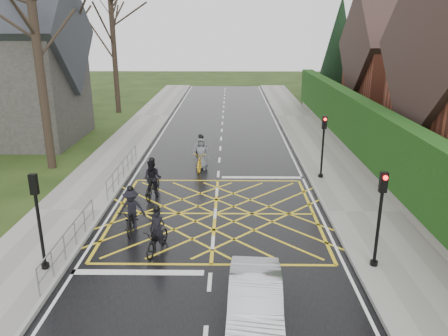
{
  "coord_description": "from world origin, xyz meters",
  "views": [
    {
      "loc": [
        0.57,
        -16.3,
        7.24
      ],
      "look_at": [
        0.33,
        2.04,
        1.3
      ],
      "focal_mm": 35.0,
      "sensor_mm": 36.0,
      "label": 1
    }
  ],
  "objects_px": {
    "car": "(255,304)",
    "cyclist_back": "(153,182)",
    "cyclist_mid": "(132,214)",
    "cyclist_rear": "(157,237)",
    "cyclist_lead": "(201,158)",
    "cyclist_front": "(201,153)"
  },
  "relations": [
    {
      "from": "car",
      "to": "cyclist_back",
      "type": "bearing_deg",
      "value": 117.65
    },
    {
      "from": "cyclist_back",
      "to": "cyclist_mid",
      "type": "distance_m",
      "value": 3.38
    },
    {
      "from": "cyclist_rear",
      "to": "cyclist_mid",
      "type": "distance_m",
      "value": 2.01
    },
    {
      "from": "cyclist_lead",
      "to": "cyclist_mid",
      "type": "bearing_deg",
      "value": -99.96
    },
    {
      "from": "cyclist_mid",
      "to": "cyclist_lead",
      "type": "height_order",
      "value": "cyclist_lead"
    },
    {
      "from": "cyclist_rear",
      "to": "cyclist_lead",
      "type": "height_order",
      "value": "cyclist_lead"
    },
    {
      "from": "cyclist_back",
      "to": "cyclist_mid",
      "type": "height_order",
      "value": "cyclist_back"
    },
    {
      "from": "cyclist_mid",
      "to": "car",
      "type": "relative_size",
      "value": 0.48
    },
    {
      "from": "cyclist_back",
      "to": "cyclist_lead",
      "type": "xyz_separation_m",
      "value": [
        1.91,
        3.96,
        -0.04
      ]
    },
    {
      "from": "cyclist_mid",
      "to": "cyclist_rear",
      "type": "bearing_deg",
      "value": -57.06
    },
    {
      "from": "cyclist_lead",
      "to": "car",
      "type": "xyz_separation_m",
      "value": [
        2.15,
        -12.75,
        -0.02
      ]
    },
    {
      "from": "cyclist_front",
      "to": "car",
      "type": "xyz_separation_m",
      "value": [
        2.25,
        -13.78,
        0.02
      ]
    },
    {
      "from": "cyclist_lead",
      "to": "car",
      "type": "bearing_deg",
      "value": -74.19
    },
    {
      "from": "cyclist_mid",
      "to": "cyclist_front",
      "type": "relative_size",
      "value": 1.07
    },
    {
      "from": "cyclist_back",
      "to": "cyclist_mid",
      "type": "relative_size",
      "value": 1.02
    },
    {
      "from": "cyclist_rear",
      "to": "car",
      "type": "relative_size",
      "value": 0.46
    },
    {
      "from": "cyclist_rear",
      "to": "cyclist_lead",
      "type": "distance_m",
      "value": 8.98
    },
    {
      "from": "cyclist_front",
      "to": "car",
      "type": "distance_m",
      "value": 13.97
    },
    {
      "from": "cyclist_rear",
      "to": "car",
      "type": "bearing_deg",
      "value": -37.07
    },
    {
      "from": "cyclist_back",
      "to": "car",
      "type": "distance_m",
      "value": 9.68
    },
    {
      "from": "cyclist_rear",
      "to": "cyclist_front",
      "type": "bearing_deg",
      "value": 99.48
    },
    {
      "from": "cyclist_back",
      "to": "car",
      "type": "height_order",
      "value": "cyclist_back"
    }
  ]
}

